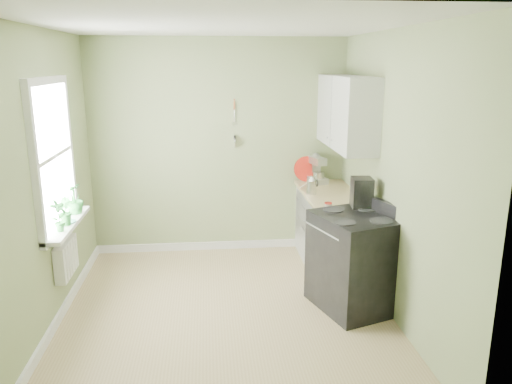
{
  "coord_description": "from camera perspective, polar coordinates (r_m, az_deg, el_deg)",
  "views": [
    {
      "loc": [
        -0.14,
        -4.43,
        2.39
      ],
      "look_at": [
        0.35,
        0.55,
        1.09
      ],
      "focal_mm": 35.0,
      "sensor_mm": 36.0,
      "label": 1
    }
  ],
  "objects": [
    {
      "name": "window",
      "position": [
        5.02,
        -22.25,
        3.83
      ],
      "size": [
        0.06,
        1.14,
        1.44
      ],
      "color": "white",
      "rests_on": "wall_left"
    },
    {
      "name": "wall_back",
      "position": [
        6.33,
        -4.27,
        5.07
      ],
      "size": [
        3.2,
        0.02,
        2.7
      ],
      "primitive_type": "cube",
      "color": "#8B9868",
      "rests_on": "floor"
    },
    {
      "name": "plant_a",
      "position": [
        4.85,
        -21.63,
        -2.54
      ],
      "size": [
        0.17,
        0.19,
        0.3
      ],
      "primitive_type": "imported",
      "rotation": [
        0.0,
        0.0,
        1.04
      ],
      "color": "#1F6425",
      "rests_on": "window_sill"
    },
    {
      "name": "wall_left",
      "position": [
        4.79,
        -23.32,
        0.79
      ],
      "size": [
        0.02,
        3.6,
        2.7
      ],
      "primitive_type": "cube",
      "color": "#8B9868",
      "rests_on": "floor"
    },
    {
      "name": "wall_utensils",
      "position": [
        6.28,
        -2.46,
        6.99
      ],
      "size": [
        0.02,
        0.14,
        0.58
      ],
      "color": "tan",
      "rests_on": "wall_back"
    },
    {
      "name": "plant_b",
      "position": [
        5.04,
        -21.03,
        -2.06
      ],
      "size": [
        0.18,
        0.19,
        0.27
      ],
      "primitive_type": "imported",
      "rotation": [
        0.0,
        0.0,
        2.12
      ],
      "color": "#1F6425",
      "rests_on": "window_sill"
    },
    {
      "name": "countertop",
      "position": [
        5.82,
        8.84,
        -0.56
      ],
      "size": [
        0.64,
        1.6,
        0.04
      ],
      "primitive_type": "cube",
      "color": "tan",
      "rests_on": "base_cabinets"
    },
    {
      "name": "kettle",
      "position": [
        5.82,
        6.37,
        0.76
      ],
      "size": [
        0.2,
        0.12,
        0.2
      ],
      "color": "silver",
      "rests_on": "countertop"
    },
    {
      "name": "red_tray",
      "position": [
        6.42,
        5.8,
        2.64
      ],
      "size": [
        0.33,
        0.07,
        0.33
      ],
      "primitive_type": "cylinder",
      "rotation": [
        1.45,
        0.0,
        0.03
      ],
      "color": "#A71F13",
      "rests_on": "countertop"
    },
    {
      "name": "floor",
      "position": [
        5.05,
        -3.41,
        -13.88
      ],
      "size": [
        3.2,
        3.6,
        0.02
      ],
      "primitive_type": "cube",
      "color": "tan",
      "rests_on": "ground"
    },
    {
      "name": "stove",
      "position": [
        5.08,
        11.17,
        -7.76
      ],
      "size": [
        0.91,
        0.96,
        1.08
      ],
      "color": "black",
      "rests_on": "floor"
    },
    {
      "name": "window_sill",
      "position": [
        5.16,
        -20.76,
        -3.46
      ],
      "size": [
        0.18,
        1.14,
        0.04
      ],
      "primitive_type": "cube",
      "color": "white",
      "rests_on": "wall_left"
    },
    {
      "name": "wall_right",
      "position": [
        4.88,
        15.58,
        1.71
      ],
      "size": [
        0.02,
        3.6,
        2.7
      ],
      "primitive_type": "cube",
      "color": "#8B9868",
      "rests_on": "floor"
    },
    {
      "name": "stand_mixer",
      "position": [
        6.36,
        7.01,
        2.44
      ],
      "size": [
        0.25,
        0.33,
        0.37
      ],
      "color": "#B2B2B7",
      "rests_on": "countertop"
    },
    {
      "name": "ceiling",
      "position": [
        4.45,
        -3.97,
        18.64
      ],
      "size": [
        3.2,
        3.6,
        0.02
      ],
      "primitive_type": "cube",
      "color": "white",
      "rests_on": "wall_back"
    },
    {
      "name": "coffee_maker",
      "position": [
        5.19,
        11.94,
        -0.41
      ],
      "size": [
        0.22,
        0.24,
        0.35
      ],
      "color": "black",
      "rests_on": "countertop"
    },
    {
      "name": "radiator",
      "position": [
        5.22,
        -20.89,
        -7.08
      ],
      "size": [
        0.12,
        0.5,
        0.35
      ],
      "primitive_type": "cube",
      "color": "white",
      "rests_on": "wall_left"
    },
    {
      "name": "base_cabinets",
      "position": [
        5.95,
        8.76,
        -4.79
      ],
      "size": [
        0.6,
        1.6,
        0.87
      ],
      "primitive_type": "cube",
      "color": "silver",
      "rests_on": "floor"
    },
    {
      "name": "upper_cabinets",
      "position": [
        5.78,
        10.28,
        8.97
      ],
      "size": [
        0.35,
        1.4,
        0.8
      ],
      "primitive_type": "cube",
      "color": "silver",
      "rests_on": "wall_right"
    },
    {
      "name": "plant_c",
      "position": [
        5.38,
        -20.05,
        -0.73
      ],
      "size": [
        0.22,
        0.22,
        0.31
      ],
      "primitive_type": "imported",
      "rotation": [
        0.0,
        0.0,
        4.42
      ],
      "color": "#1F6425",
      "rests_on": "window_sill"
    },
    {
      "name": "jar",
      "position": [
        5.2,
        8.25,
        -1.64
      ],
      "size": [
        0.08,
        0.08,
        0.08
      ],
      "color": "#BAAD98",
      "rests_on": "countertop"
    }
  ]
}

